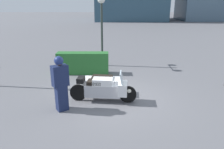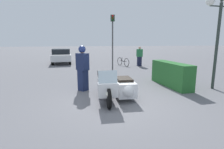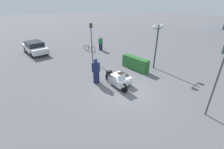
# 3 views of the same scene
# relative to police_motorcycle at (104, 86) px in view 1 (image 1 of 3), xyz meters

# --- Properties ---
(ground_plane) EXTENTS (160.00, 160.00, 0.00)m
(ground_plane) POSITION_rel_police_motorcycle_xyz_m (0.51, -0.09, -0.46)
(ground_plane) COLOR slate
(police_motorcycle) EXTENTS (2.45, 1.47, 1.15)m
(police_motorcycle) POSITION_rel_police_motorcycle_xyz_m (0.00, 0.00, 0.00)
(police_motorcycle) COLOR black
(police_motorcycle) RESTS_ON ground
(officer_rider) EXTENTS (0.60, 0.54, 1.87)m
(officer_rider) POSITION_rel_police_motorcycle_xyz_m (-1.42, -1.03, 0.53)
(officer_rider) COLOR #192347
(officer_rider) RESTS_ON ground
(hedge_bush_curbside) EXTENTS (2.59, 0.61, 1.09)m
(hedge_bush_curbside) POSITION_rel_police_motorcycle_xyz_m (-1.21, 3.00, 0.09)
(hedge_bush_curbside) COLOR #28662D
(hedge_bush_curbside) RESTS_ON ground
(twin_lamp_post) EXTENTS (0.34, 1.44, 3.78)m
(twin_lamp_post) POSITION_rel_police_motorcycle_xyz_m (-0.30, 4.50, 2.47)
(twin_lamp_post) COLOR #2D3833
(twin_lamp_post) RESTS_ON ground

